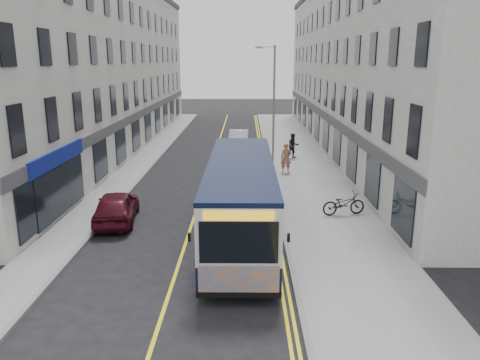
{
  "coord_description": "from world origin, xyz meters",
  "views": [
    {
      "loc": [
        2.38,
        -17.24,
        7.12
      ],
      "look_at": [
        2.13,
        4.05,
        1.6
      ],
      "focal_mm": 35.0,
      "sensor_mm": 36.0,
      "label": 1
    }
  ],
  "objects_px": {
    "bicycle": "(344,204)",
    "pedestrian_far": "(293,146)",
    "car_maroon": "(116,206)",
    "pedestrian_near": "(286,158)",
    "streetlamp": "(273,102)",
    "car_white": "(238,139)",
    "city_bus": "(241,197)"
  },
  "relations": [
    {
      "from": "pedestrian_near",
      "to": "car_maroon",
      "type": "bearing_deg",
      "value": -130.59
    },
    {
      "from": "car_white",
      "to": "bicycle",
      "type": "bearing_deg",
      "value": -72.36
    },
    {
      "from": "pedestrian_far",
      "to": "pedestrian_near",
      "type": "bearing_deg",
      "value": -115.29
    },
    {
      "from": "streetlamp",
      "to": "pedestrian_near",
      "type": "distance_m",
      "value": 4.13
    },
    {
      "from": "car_maroon",
      "to": "streetlamp",
      "type": "bearing_deg",
      "value": -130.33
    },
    {
      "from": "streetlamp",
      "to": "pedestrian_far",
      "type": "bearing_deg",
      "value": 53.62
    },
    {
      "from": "car_maroon",
      "to": "pedestrian_near",
      "type": "bearing_deg",
      "value": -139.4
    },
    {
      "from": "streetlamp",
      "to": "pedestrian_near",
      "type": "bearing_deg",
      "value": -71.6
    },
    {
      "from": "bicycle",
      "to": "pedestrian_far",
      "type": "xyz_separation_m",
      "value": [
        -1.07,
        12.86,
        0.36
      ]
    },
    {
      "from": "car_maroon",
      "to": "bicycle",
      "type": "bearing_deg",
      "value": 177.6
    },
    {
      "from": "city_bus",
      "to": "car_white",
      "type": "height_order",
      "value": "city_bus"
    },
    {
      "from": "streetlamp",
      "to": "car_maroon",
      "type": "bearing_deg",
      "value": -123.7
    },
    {
      "from": "streetlamp",
      "to": "bicycle",
      "type": "bearing_deg",
      "value": -75.42
    },
    {
      "from": "pedestrian_near",
      "to": "pedestrian_far",
      "type": "height_order",
      "value": "pedestrian_near"
    },
    {
      "from": "bicycle",
      "to": "pedestrian_far",
      "type": "relative_size",
      "value": 1.13
    },
    {
      "from": "city_bus",
      "to": "pedestrian_near",
      "type": "distance_m",
      "value": 11.31
    },
    {
      "from": "city_bus",
      "to": "bicycle",
      "type": "distance_m",
      "value": 5.55
    },
    {
      "from": "streetlamp",
      "to": "pedestrian_near",
      "type": "xyz_separation_m",
      "value": [
        0.77,
        -2.33,
        -3.32
      ]
    },
    {
      "from": "pedestrian_far",
      "to": "streetlamp",
      "type": "bearing_deg",
      "value": -140.57
    },
    {
      "from": "streetlamp",
      "to": "pedestrian_near",
      "type": "height_order",
      "value": "streetlamp"
    },
    {
      "from": "bicycle",
      "to": "pedestrian_near",
      "type": "relative_size",
      "value": 1.07
    },
    {
      "from": "city_bus",
      "to": "car_white",
      "type": "bearing_deg",
      "value": 91.13
    },
    {
      "from": "bicycle",
      "to": "pedestrian_near",
      "type": "xyz_separation_m",
      "value": [
        -1.98,
        8.26,
        0.41
      ]
    },
    {
      "from": "bicycle",
      "to": "streetlamp",
      "type": "bearing_deg",
      "value": 2.55
    },
    {
      "from": "city_bus",
      "to": "streetlamp",
      "type": "bearing_deg",
      "value": 81.54
    },
    {
      "from": "pedestrian_far",
      "to": "car_white",
      "type": "distance_m",
      "value": 6.04
    },
    {
      "from": "bicycle",
      "to": "car_white",
      "type": "relative_size",
      "value": 0.46
    },
    {
      "from": "car_maroon",
      "to": "pedestrian_far",
      "type": "bearing_deg",
      "value": -130.79
    },
    {
      "from": "city_bus",
      "to": "pedestrian_far",
      "type": "xyz_separation_m",
      "value": [
        3.65,
        15.55,
        -0.75
      ]
    },
    {
      "from": "bicycle",
      "to": "pedestrian_far",
      "type": "bearing_deg",
      "value": -7.26
    },
    {
      "from": "streetlamp",
      "to": "car_white",
      "type": "relative_size",
      "value": 1.82
    },
    {
      "from": "pedestrian_far",
      "to": "car_white",
      "type": "relative_size",
      "value": 0.41
    }
  ]
}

